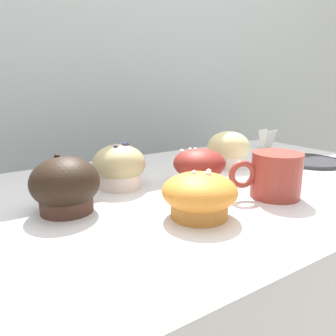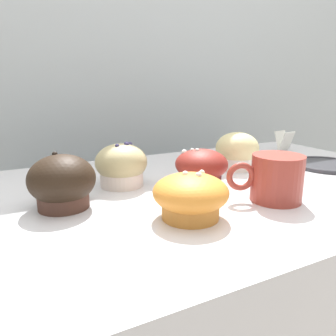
# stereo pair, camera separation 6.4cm
# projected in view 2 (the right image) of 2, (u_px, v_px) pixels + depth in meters

# --- Properties ---
(wall_back) EXTENTS (3.20, 0.10, 1.80)m
(wall_back) POSITION_uv_depth(u_px,v_px,m) (125.00, 144.00, 1.23)
(wall_back) COLOR #A8B2B7
(wall_back) RESTS_ON ground
(muffin_front_center) EXTENTS (0.11, 0.11, 0.09)m
(muffin_front_center) POSITION_uv_depth(u_px,v_px,m) (121.00, 166.00, 0.67)
(muffin_front_center) COLOR silver
(muffin_front_center) RESTS_ON display_counter
(muffin_back_left) EXTENTS (0.11, 0.11, 0.08)m
(muffin_back_left) POSITION_uv_depth(u_px,v_px,m) (201.00, 167.00, 0.67)
(muffin_back_left) COLOR #501E1E
(muffin_back_left) RESTS_ON display_counter
(muffin_back_right) EXTENTS (0.11, 0.11, 0.09)m
(muffin_back_right) POSITION_uv_depth(u_px,v_px,m) (237.00, 151.00, 0.80)
(muffin_back_right) COLOR white
(muffin_back_right) RESTS_ON display_counter
(muffin_front_left) EXTENTS (0.11, 0.11, 0.10)m
(muffin_front_left) POSITION_uv_depth(u_px,v_px,m) (62.00, 183.00, 0.55)
(muffin_front_left) COLOR #462C22
(muffin_front_left) RESTS_ON display_counter
(muffin_front_right) EXTENTS (0.12, 0.12, 0.08)m
(muffin_front_right) POSITION_uv_depth(u_px,v_px,m) (191.00, 196.00, 0.51)
(muffin_front_right) COLOR #C67C33
(muffin_front_right) RESTS_ON display_counter
(coffee_cup) EXTENTS (0.13, 0.09, 0.08)m
(coffee_cup) POSITION_uv_depth(u_px,v_px,m) (276.00, 177.00, 0.58)
(coffee_cup) COLOR #99382D
(coffee_cup) RESTS_ON display_counter
(serving_plate) EXTENTS (0.17, 0.17, 0.01)m
(serving_plate) POSITION_uv_depth(u_px,v_px,m) (327.00, 165.00, 0.83)
(serving_plate) COLOR #2D2D33
(serving_plate) RESTS_ON display_counter
(price_card) EXTENTS (0.05, 0.05, 0.06)m
(price_card) POSITION_uv_depth(u_px,v_px,m) (284.00, 140.00, 1.03)
(price_card) COLOR white
(price_card) RESTS_ON display_counter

